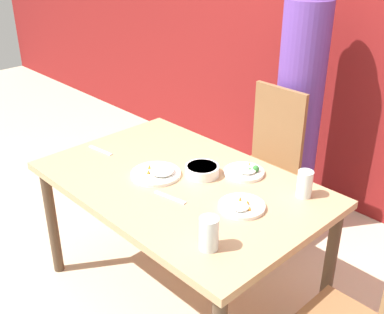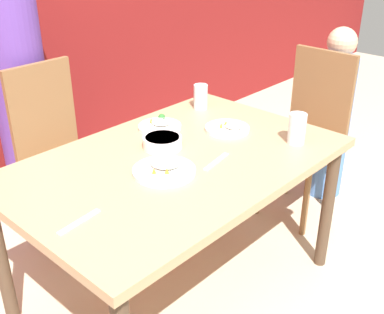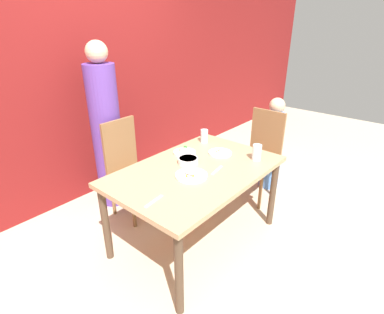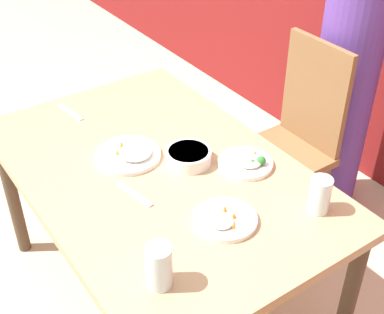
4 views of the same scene
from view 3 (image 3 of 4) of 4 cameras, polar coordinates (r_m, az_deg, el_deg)
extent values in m
plane|color=beige|center=(2.91, 0.71, -15.24)|extent=(10.00, 10.00, 0.00)
cube|color=maroon|center=(3.44, -19.55, 14.69)|extent=(10.00, 0.06, 2.70)
cube|color=tan|center=(2.51, 0.79, -2.66)|extent=(1.44, 0.94, 0.04)
cylinder|color=#4C3828|center=(2.11, -2.49, -21.41)|extent=(0.06, 0.06, 0.69)
cylinder|color=#4C3828|center=(3.00, 15.11, -6.72)|extent=(0.06, 0.06, 0.69)
cylinder|color=#4C3828|center=(2.60, -16.13, -12.14)|extent=(0.06, 0.06, 0.69)
cylinder|color=#4C3828|center=(3.37, 2.64, -2.20)|extent=(0.06, 0.06, 0.69)
cube|color=brown|center=(3.06, -10.99, -3.61)|extent=(0.40, 0.40, 0.04)
cube|color=brown|center=(3.08, -13.59, 2.18)|extent=(0.38, 0.03, 0.53)
cylinder|color=brown|center=(2.98, -11.08, -9.61)|extent=(0.04, 0.04, 0.42)
cylinder|color=brown|center=(3.16, -6.42, -7.16)|extent=(0.04, 0.04, 0.42)
cylinder|color=brown|center=(3.21, -14.83, -7.31)|extent=(0.04, 0.04, 0.42)
cylinder|color=brown|center=(3.38, -10.29, -5.17)|extent=(0.04, 0.04, 0.42)
cube|color=brown|center=(3.36, 12.16, -1.06)|extent=(0.40, 0.40, 0.04)
cube|color=brown|center=(3.41, 14.12, 4.31)|extent=(0.03, 0.38, 0.53)
cylinder|color=brown|center=(3.41, 8.04, -4.68)|extent=(0.04, 0.04, 0.42)
cylinder|color=brown|center=(3.27, 12.90, -6.44)|extent=(0.04, 0.04, 0.42)
cylinder|color=brown|center=(3.66, 10.88, -2.72)|extent=(0.04, 0.04, 0.42)
cylinder|color=brown|center=(3.53, 15.48, -4.27)|extent=(0.04, 0.04, 0.42)
cylinder|color=#5B3893|center=(3.23, -15.82, 3.45)|extent=(0.30, 0.30, 1.50)
sphere|color=#DBAD89|center=(3.04, -17.74, 18.56)|extent=(0.21, 0.21, 0.21)
cylinder|color=#5184D1|center=(3.65, 14.94, 1.09)|extent=(0.23, 0.23, 0.92)
sphere|color=#DBAD89|center=(3.47, 15.92, 9.39)|extent=(0.18, 0.18, 0.18)
cylinder|color=white|center=(2.58, -0.77, -0.70)|extent=(0.18, 0.18, 0.05)
cylinder|color=#BC5123|center=(2.57, -0.77, -0.23)|extent=(0.15, 0.15, 0.01)
cylinder|color=white|center=(2.79, 5.37, 0.78)|extent=(0.22, 0.22, 0.02)
ellipsoid|color=white|center=(2.78, 6.00, 1.09)|extent=(0.08, 0.08, 0.02)
cone|color=orange|center=(2.80, 5.20, 1.38)|extent=(0.02, 0.02, 0.02)
cone|color=orange|center=(2.77, 4.78, 1.15)|extent=(0.01, 0.01, 0.03)
cone|color=orange|center=(2.82, 6.19, 1.44)|extent=(0.01, 0.01, 0.02)
cylinder|color=white|center=(2.79, -1.42, 0.86)|extent=(0.21, 0.21, 0.02)
ellipsoid|color=white|center=(2.79, -1.25, 1.37)|extent=(0.10, 0.10, 0.02)
sphere|color=#2D702D|center=(2.83, -1.31, 1.85)|extent=(0.04, 0.04, 0.04)
cone|color=orange|center=(2.80, -2.32, 1.54)|extent=(0.01, 0.01, 0.03)
sphere|color=#2D702D|center=(2.80, -1.04, 1.50)|extent=(0.03, 0.03, 0.03)
cylinder|color=white|center=(2.38, -0.14, -3.53)|extent=(0.26, 0.26, 0.02)
ellipsoid|color=white|center=(2.40, -0.04, -2.65)|extent=(0.13, 0.13, 0.03)
cone|color=orange|center=(2.33, -1.03, -3.51)|extent=(0.02, 0.02, 0.03)
cone|color=orange|center=(2.34, 0.22, -3.50)|extent=(0.02, 0.02, 0.02)
cylinder|color=silver|center=(2.69, 12.24, 0.85)|extent=(0.08, 0.08, 0.14)
cylinder|color=silver|center=(3.03, 2.34, 4.02)|extent=(0.07, 0.07, 0.13)
cube|color=silver|center=(2.08, -7.29, -8.35)|extent=(0.18, 0.04, 0.01)
cube|color=silver|center=(2.48, 4.77, -2.51)|extent=(0.18, 0.05, 0.01)
camera|label=1|loc=(3.29, 43.65, 19.62)|focal=45.00mm
camera|label=2|loc=(0.47, 21.88, -2.03)|focal=45.00mm
camera|label=4|loc=(3.19, 32.31, 22.58)|focal=50.00mm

